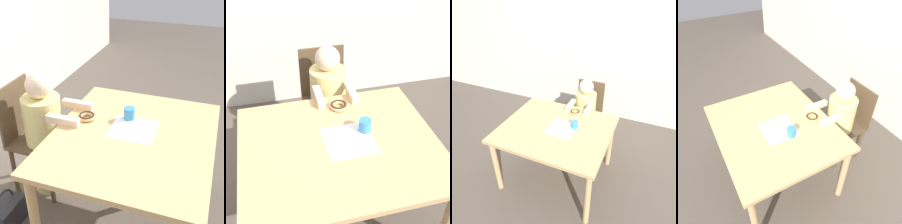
# 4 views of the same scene
# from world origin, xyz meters

# --- Properties ---
(ground_plane) EXTENTS (12.00, 12.00, 0.00)m
(ground_plane) POSITION_xyz_m (0.00, 0.00, 0.00)
(ground_plane) COLOR brown
(dining_table) EXTENTS (1.16, 1.00, 0.72)m
(dining_table) POSITION_xyz_m (0.00, 0.00, 0.63)
(dining_table) COLOR tan
(dining_table) RESTS_ON ground_plane
(chair) EXTENTS (0.37, 0.39, 0.90)m
(chair) POSITION_xyz_m (0.09, 0.82, 0.46)
(chair) COLOR brown
(chair) RESTS_ON ground_plane
(child_figure) EXTENTS (0.29, 0.49, 1.01)m
(child_figure) POSITION_xyz_m (0.09, 0.71, 0.50)
(child_figure) COLOR #E0D17F
(child_figure) RESTS_ON ground_plane
(donut) EXTENTS (0.12, 0.12, 0.03)m
(donut) POSITION_xyz_m (0.08, 0.35, 0.74)
(donut) COLOR #DBB270
(donut) RESTS_ON dining_table
(napkin) EXTENTS (0.30, 0.30, 0.00)m
(napkin) POSITION_xyz_m (0.06, 0.02, 0.72)
(napkin) COLOR white
(napkin) RESTS_ON dining_table
(handbag) EXTENTS (0.25, 0.17, 0.30)m
(handbag) POSITION_xyz_m (-0.36, 0.80, 0.11)
(handbag) COLOR #232328
(handbag) RESTS_ON ground_plane
(cup) EXTENTS (0.08, 0.08, 0.08)m
(cup) POSITION_xyz_m (0.18, 0.08, 0.76)
(cup) COLOR teal
(cup) RESTS_ON dining_table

